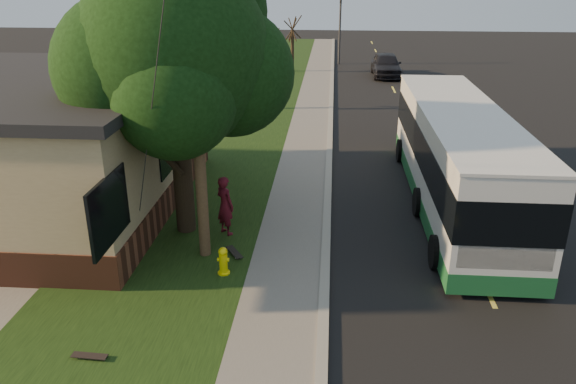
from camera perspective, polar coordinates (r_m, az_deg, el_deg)
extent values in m
plane|color=black|center=(14.50, 3.75, -8.88)|extent=(120.00, 120.00, 0.00)
cube|color=black|center=(23.97, 13.82, 3.30)|extent=(8.00, 80.00, 0.01)
cube|color=gray|center=(23.63, 4.21, 3.76)|extent=(0.25, 80.00, 0.12)
cube|color=slate|center=(23.66, 1.78, 3.78)|extent=(2.00, 80.00, 0.08)
cube|color=black|center=(24.07, -6.59, 3.96)|extent=(5.00, 80.00, 0.07)
cylinder|color=yellow|center=(14.57, -6.57, -7.26)|extent=(0.22, 0.22, 0.55)
sphere|color=yellow|center=(14.40, -6.63, -6.07)|extent=(0.24, 0.24, 0.24)
cylinder|color=yellow|center=(14.51, -6.60, -6.83)|extent=(0.30, 0.10, 0.10)
cylinder|color=yellow|center=(14.51, -6.60, -6.83)|extent=(0.10, 0.18, 0.10)
cylinder|color=yellow|center=(14.70, -6.53, -8.13)|extent=(0.32, 0.32, 0.04)
cylinder|color=#473321|center=(14.15, -9.39, 10.05)|extent=(0.30, 0.30, 9.00)
cylinder|color=#2D2D30|center=(13.56, -13.98, 5.81)|extent=(2.52, 3.21, 7.60)
cylinder|color=black|center=(16.44, -10.71, 2.57)|extent=(0.56, 0.56, 4.00)
sphere|color=black|center=(15.69, -11.54, 13.66)|extent=(5.20, 5.20, 5.20)
sphere|color=black|center=(16.05, -5.88, 11.98)|extent=(3.60, 3.60, 3.60)
sphere|color=black|center=(15.73, -16.16, 12.16)|extent=(3.80, 3.80, 3.80)
sphere|color=black|center=(14.54, -11.48, 9.41)|extent=(3.20, 3.20, 3.20)
sphere|color=black|center=(17.15, -12.37, 15.62)|extent=(3.40, 3.40, 3.40)
sphere|color=black|center=(16.54, -7.51, 17.80)|extent=(3.00, 3.00, 3.00)
cylinder|color=black|center=(31.18, -2.11, 11.43)|extent=(0.24, 0.24, 3.30)
cylinder|color=black|center=(30.93, -2.15, 14.44)|extent=(1.38, 0.57, 2.01)
cylinder|color=black|center=(30.93, -2.15, 14.44)|extent=(0.74, 1.21, 1.58)
cylinder|color=black|center=(30.93, -2.15, 14.44)|extent=(0.65, 1.05, 1.95)
cylinder|color=black|center=(30.93, -2.15, 14.44)|extent=(1.28, 0.53, 1.33)
cylinder|color=black|center=(30.93, -2.15, 14.44)|extent=(0.75, 1.21, 1.70)
cylinder|color=black|center=(42.96, 0.45, 14.17)|extent=(0.24, 0.24, 3.03)
cylinder|color=black|center=(42.78, 0.45, 16.18)|extent=(1.38, 0.57, 2.01)
cylinder|color=black|center=(42.78, 0.45, 16.18)|extent=(0.74, 1.21, 1.58)
cylinder|color=black|center=(42.78, 0.45, 16.18)|extent=(0.65, 1.05, 1.95)
cylinder|color=black|center=(42.78, 0.45, 16.18)|extent=(1.28, 0.53, 1.33)
cylinder|color=black|center=(42.78, 0.45, 16.18)|extent=(0.75, 1.21, 1.70)
cylinder|color=#2D2D30|center=(46.69, 5.29, 16.16)|extent=(0.16, 0.16, 5.50)
imported|color=black|center=(46.55, 5.37, 18.30)|extent=(0.18, 0.22, 1.10)
cube|color=silver|center=(19.00, 16.80, 3.92)|extent=(2.48, 11.93, 2.68)
cube|color=#1B5E2E|center=(19.45, 16.36, 0.02)|extent=(2.50, 11.95, 0.55)
cube|color=black|center=(18.94, 16.86, 4.49)|extent=(2.52, 11.97, 1.09)
cube|color=black|center=(13.71, 21.49, -4.42)|extent=(2.18, 0.06, 1.59)
cube|color=yellow|center=(13.21, 22.28, 0.83)|extent=(1.59, 0.06, 0.35)
cube|color=#FFF2CC|center=(14.02, 17.91, -8.60)|extent=(0.25, 0.04, 0.15)
cube|color=#FFF2CC|center=(14.45, 23.73, -8.52)|extent=(0.25, 0.04, 0.15)
cube|color=silver|center=(18.64, 17.26, 7.90)|extent=(2.53, 11.98, 0.08)
cylinder|color=black|center=(15.30, 14.82, -5.92)|extent=(0.28, 0.91, 0.91)
cylinder|color=black|center=(15.95, 23.67, -5.95)|extent=(0.28, 0.91, 0.91)
cylinder|color=black|center=(18.32, 13.13, -0.99)|extent=(0.28, 0.91, 0.91)
cylinder|color=black|center=(18.86, 20.61, -1.19)|extent=(0.28, 0.91, 0.91)
cylinder|color=black|center=(23.31, 11.38, 4.15)|extent=(0.28, 0.91, 0.91)
cylinder|color=black|center=(23.74, 17.35, 3.90)|extent=(0.28, 0.91, 0.91)
imported|color=#55111D|center=(16.41, -6.41, -1.36)|extent=(0.77, 0.75, 1.78)
cube|color=black|center=(15.55, -5.46, -6.09)|extent=(0.60, 0.79, 0.02)
cylinder|color=silver|center=(15.34, -5.06, -6.66)|extent=(0.18, 0.14, 0.05)
cylinder|color=silver|center=(15.80, -5.85, -5.79)|extent=(0.18, 0.14, 0.05)
cube|color=black|center=(12.45, -19.53, -15.40)|extent=(0.74, 0.22, 0.02)
cylinder|color=silver|center=(12.36, -18.40, -15.73)|extent=(0.05, 0.17, 0.05)
cylinder|color=silver|center=(12.58, -20.60, -15.34)|extent=(0.05, 0.17, 0.05)
cube|color=black|center=(22.30, -16.90, 3.54)|extent=(1.89, 1.66, 1.38)
cube|color=black|center=(22.09, -17.11, 5.35)|extent=(1.96, 1.73, 0.09)
imported|color=black|center=(41.89, 9.94, 12.62)|extent=(2.03, 4.92, 1.67)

